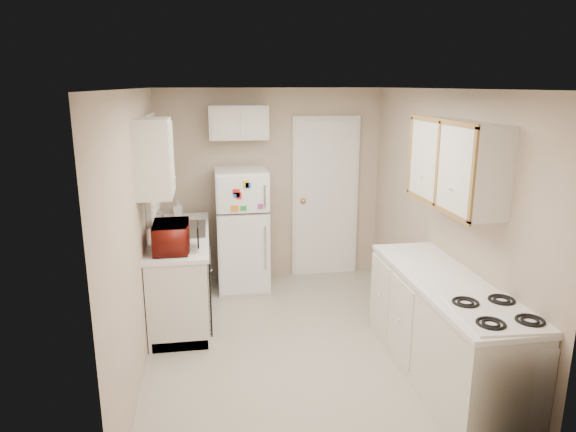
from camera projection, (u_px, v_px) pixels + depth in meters
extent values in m
plane|color=beige|center=(296.00, 343.00, 4.97)|extent=(3.80, 3.80, 0.00)
plane|color=white|center=(297.00, 89.00, 4.38)|extent=(3.80, 3.80, 0.00)
plane|color=#BFAB95|center=(138.00, 231.00, 4.47)|extent=(3.80, 3.80, 0.00)
plane|color=#BFAB95|center=(441.00, 218.00, 4.89)|extent=(3.80, 3.80, 0.00)
plane|color=#BFAB95|center=(271.00, 185.00, 6.49)|extent=(2.80, 2.80, 0.00)
plane|color=#BFAB95|center=(355.00, 313.00, 2.86)|extent=(2.80, 2.80, 0.00)
cube|color=silver|center=(182.00, 273.00, 5.56)|extent=(0.60, 1.80, 0.90)
cube|color=black|center=(210.00, 289.00, 5.02)|extent=(0.03, 0.58, 0.72)
cube|color=gray|center=(181.00, 233.00, 5.60)|extent=(0.54, 0.74, 0.16)
imported|color=maroon|center=(171.00, 235.00, 4.86)|extent=(0.49, 0.28, 0.32)
imported|color=white|center=(178.00, 209.00, 6.11)|extent=(0.10, 0.11, 0.21)
cube|color=silver|center=(152.00, 167.00, 5.38)|extent=(0.10, 0.98, 1.08)
cube|color=silver|center=(154.00, 158.00, 4.55)|extent=(0.30, 0.45, 0.70)
cube|color=white|center=(242.00, 230.00, 6.16)|extent=(0.61, 0.59, 1.47)
cube|color=silver|center=(238.00, 122.00, 6.09)|extent=(0.70, 0.30, 0.40)
cube|color=white|center=(325.00, 198.00, 6.61)|extent=(0.86, 0.06, 2.08)
cube|color=silver|center=(443.00, 331.00, 4.26)|extent=(0.60, 2.00, 0.90)
cube|color=white|center=(489.00, 377.00, 3.66)|extent=(0.59, 0.71, 0.81)
cube|color=silver|center=(456.00, 164.00, 4.24)|extent=(0.30, 1.20, 0.70)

